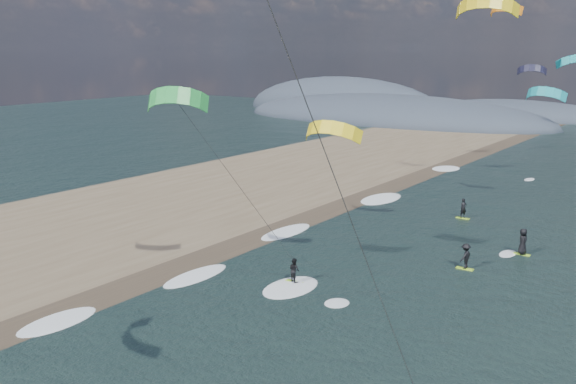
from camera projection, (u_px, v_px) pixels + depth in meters
The scene contains 7 objects.
wet_sand_strip at pixel (110, 294), 36.27m from camera, with size 3.00×240.00×0.00m, color #382D23.
coastal_hills at pixel (385, 115), 132.58m from camera, with size 80.00×41.00×15.00m.
kitesurfer_near_a at pixel (260, 1), 12.77m from camera, with size 7.58×9.07×19.51m.
kitesurfer_near_b at pixel (217, 165), 34.44m from camera, with size 6.85×8.72×12.41m.
far_kitesurfers at pixel (487, 241), 43.30m from camera, with size 7.77×12.76×1.82m.
bg_kite_field at pixel (540, 54), 60.10m from camera, with size 11.09×75.24×9.46m.
shoreline_surf at pixel (184, 275), 39.36m from camera, with size 2.40×79.40×0.11m.
Camera 1 is at (16.07, -11.87, 13.60)m, focal length 40.00 mm.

